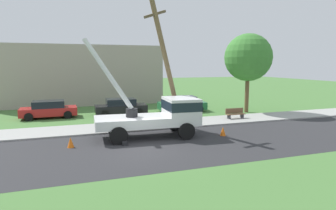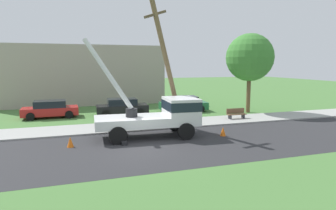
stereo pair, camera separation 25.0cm
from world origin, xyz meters
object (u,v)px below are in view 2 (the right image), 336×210
object	(u,v)px
parked_sedan_green	(183,104)
traffic_cone_ahead	(223,131)
parked_sedan_black	(122,107)
utility_truck	(161,114)
leaning_utility_pole	(167,64)
park_bench	(236,114)
parked_sedan_red	(50,109)
roadside_tree_near	(250,58)
traffic_cone_behind	(70,142)

from	to	relation	value
parked_sedan_green	traffic_cone_ahead	bearing A→B (deg)	-96.41
parked_sedan_black	parked_sedan_green	xyz separation A→B (m)	(5.75, 0.05, 0.00)
utility_truck	traffic_cone_ahead	world-z (taller)	utility_truck
leaning_utility_pole	traffic_cone_ahead	world-z (taller)	leaning_utility_pole
leaning_utility_pole	park_bench	distance (m)	7.59
traffic_cone_ahead	parked_sedan_red	distance (m)	14.57
traffic_cone_ahead	parked_sedan_green	distance (m)	9.66
utility_truck	roadside_tree_near	distance (m)	12.40
utility_truck	parked_sedan_green	distance (m)	9.73
traffic_cone_behind	park_bench	bearing A→B (deg)	17.90
utility_truck	parked_sedan_green	size ratio (longest dim) A/B	1.48
utility_truck	traffic_cone_behind	size ratio (longest dim) A/B	12.05
parked_sedan_red	park_bench	distance (m)	15.23
leaning_utility_pole	roadside_tree_near	bearing A→B (deg)	24.95
parked_sedan_black	parked_sedan_green	size ratio (longest dim) A/B	0.98
parked_sedan_red	parked_sedan_green	distance (m)	11.64
leaning_utility_pole	parked_sedan_green	distance (m)	8.52
leaning_utility_pole	traffic_cone_ahead	bearing A→B (deg)	-47.17
leaning_utility_pole	traffic_cone_behind	bearing A→B (deg)	-157.79
traffic_cone_behind	parked_sedan_red	xyz separation A→B (m)	(-1.54, 9.70, 0.43)
traffic_cone_ahead	parked_sedan_black	xyz separation A→B (m)	(-4.68, 9.54, 0.43)
traffic_cone_ahead	park_bench	xyz separation A→B (m)	(3.59, 4.41, 0.18)
utility_truck	roadside_tree_near	xyz separation A→B (m)	(10.21, 6.07, 3.57)
parked_sedan_green	utility_truck	bearing A→B (deg)	-119.49
parked_sedan_red	parked_sedan_green	world-z (taller)	same
parked_sedan_black	roadside_tree_near	xyz separation A→B (m)	(11.18, -2.34, 4.27)
parked_sedan_red	traffic_cone_ahead	bearing A→B (deg)	-43.56
traffic_cone_ahead	roadside_tree_near	distance (m)	10.78
leaning_utility_pole	parked_sedan_black	xyz separation A→B (m)	(-1.97, 6.63, -3.72)
parked_sedan_red	parked_sedan_black	xyz separation A→B (m)	(5.88, -0.50, 0.00)
leaning_utility_pole	park_bench	size ratio (longest dim) A/B	5.41
traffic_cone_ahead	parked_sedan_black	bearing A→B (deg)	116.11
utility_truck	parked_sedan_black	world-z (taller)	utility_truck
traffic_cone_ahead	traffic_cone_behind	xyz separation A→B (m)	(-9.02, 0.34, 0.00)
parked_sedan_red	traffic_cone_behind	bearing A→B (deg)	-81.00
parked_sedan_green	roadside_tree_near	distance (m)	7.31
parked_sedan_black	park_bench	distance (m)	9.73
traffic_cone_ahead	park_bench	distance (m)	5.69
park_bench	roadside_tree_near	world-z (taller)	roadside_tree_near
parked_sedan_red	parked_sedan_green	xyz separation A→B (m)	(11.63, -0.45, 0.00)
parked_sedan_red	roadside_tree_near	world-z (taller)	roadside_tree_near
traffic_cone_behind	parked_sedan_black	xyz separation A→B (m)	(4.34, 9.20, 0.43)
traffic_cone_ahead	parked_sedan_black	world-z (taller)	parked_sedan_black
traffic_cone_ahead	traffic_cone_behind	bearing A→B (deg)	177.87
park_bench	parked_sedan_black	bearing A→B (deg)	148.18
parked_sedan_green	park_bench	xyz separation A→B (m)	(2.51, -5.18, -0.25)
parked_sedan_black	utility_truck	bearing A→B (deg)	-83.40
parked_sedan_red	park_bench	bearing A→B (deg)	-21.70
leaning_utility_pole	traffic_cone_ahead	xyz separation A→B (m)	(2.70, -2.91, -4.15)
traffic_cone_ahead	parked_sedan_green	bearing A→B (deg)	83.59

